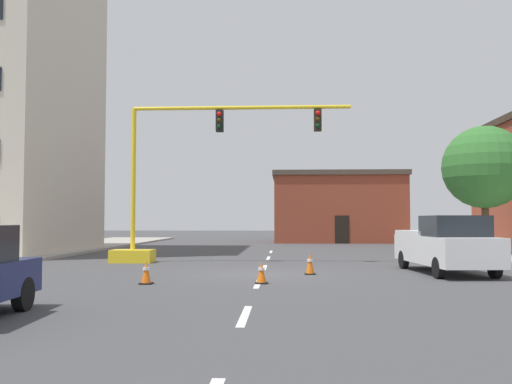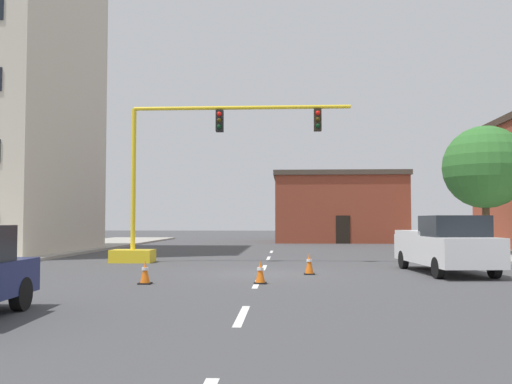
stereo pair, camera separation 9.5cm
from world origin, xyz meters
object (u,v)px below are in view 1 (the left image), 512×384
object	(u,v)px
traffic_cone_roadside_a	(310,264)
traffic_cone_roadside_b	(261,272)
pickup_truck_white	(446,245)
traffic_cone_roadside_c	(146,272)
tree_right_mid	(484,167)
traffic_signal_gantry	(165,209)

from	to	relation	value
traffic_cone_roadside_a	traffic_cone_roadside_b	world-z (taller)	traffic_cone_roadside_a
pickup_truck_white	traffic_cone_roadside_a	bearing A→B (deg)	-172.08
pickup_truck_white	traffic_cone_roadside_b	distance (m)	7.20
traffic_cone_roadside_b	traffic_cone_roadside_c	world-z (taller)	traffic_cone_roadside_c
tree_right_mid	pickup_truck_white	distance (m)	11.32
traffic_cone_roadside_a	traffic_cone_roadside_b	xyz separation A→B (m)	(-1.53, -2.86, -0.04)
traffic_signal_gantry	pickup_truck_white	distance (m)	11.74
traffic_signal_gantry	tree_right_mid	bearing A→B (deg)	18.45
traffic_signal_gantry	pickup_truck_white	world-z (taller)	traffic_signal_gantry
tree_right_mid	pickup_truck_white	bearing A→B (deg)	-116.26
pickup_truck_white	traffic_cone_roadside_b	world-z (taller)	pickup_truck_white
traffic_cone_roadside_c	tree_right_mid	bearing A→B (deg)	43.16
pickup_truck_white	traffic_cone_roadside_c	bearing A→B (deg)	-158.37
traffic_cone_roadside_a	traffic_cone_roadside_c	distance (m)	5.76
traffic_cone_roadside_c	traffic_cone_roadside_b	bearing A→B (deg)	4.73
traffic_cone_roadside_a	pickup_truck_white	bearing A→B (deg)	7.92
traffic_cone_roadside_b	traffic_signal_gantry	bearing A→B (deg)	119.66
traffic_cone_roadside_b	tree_right_mid	bearing A→B (deg)	50.07
traffic_signal_gantry	traffic_cone_roadside_a	distance (m)	8.16
traffic_signal_gantry	traffic_cone_roadside_a	xyz separation A→B (m)	(6.06, -5.10, -1.96)
pickup_truck_white	traffic_cone_roadside_b	xyz separation A→B (m)	(-6.25, -3.52, -0.65)
pickup_truck_white	traffic_cone_roadside_a	distance (m)	4.80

